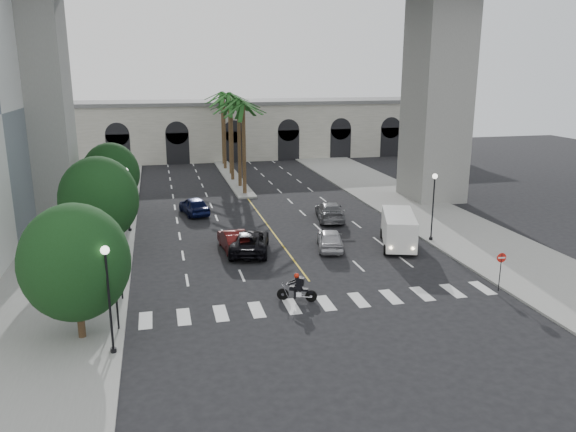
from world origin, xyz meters
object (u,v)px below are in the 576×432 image
Objects in this scene: car_b at (233,240)px; do_not_enter_sign at (501,263)px; lamp_post_right at (433,201)px; traffic_signal_far at (120,260)px; cargo_van at (399,229)px; pedestrian_b at (120,253)px; car_c at (250,241)px; car_d at (330,211)px; pedestrian_a at (90,289)px; car_a at (330,239)px; lamp_post_left_near at (108,291)px; car_e at (194,206)px; traffic_signal_near at (115,285)px; lamp_post_left_far at (127,194)px; motorcycle_rider at (298,288)px.

car_b is 1.94× the size of do_not_enter_sign.
lamp_post_right reaches higher than traffic_signal_far.
cargo_van is 3.36× the size of pedestrian_b.
car_c and car_d have the same top height.
pedestrian_a is at bearing -164.46° from lamp_post_right.
pedestrian_a is (-18.74, -14.82, 0.18)m from car_d.
lamp_post_right is 8.53m from car_a.
traffic_signal_far is 11.14m from car_b.
lamp_post_right is 3.21× the size of pedestrian_a.
pedestrian_a is (-1.62, 6.21, -2.24)m from lamp_post_left_near.
car_b is at bearing -24.88° from car_c.
car_b is 11.49m from car_e.
car_d is (17.02, 18.53, -1.70)m from traffic_signal_near.
lamp_post_left_far reaches higher than pedestrian_a.
car_d is 12.51m from car_e.
pedestrian_a is 0.69× the size of do_not_enter_sign.
car_a is at bearing 113.13° from car_e.
traffic_signal_near is 0.76× the size of car_e.
traffic_signal_far is 0.78× the size of car_b.
traffic_signal_near is 1.96× the size of pedestrian_b.
traffic_signal_near is 0.81× the size of car_a.
traffic_signal_near reaches higher than motorcycle_rider.
do_not_enter_sign is (7.44, -10.16, 0.97)m from car_a.
car_b is at bearing 125.76° from motorcycle_rider.
lamp_post_left_far is 1.12× the size of car_e.
motorcycle_rider is at bearing 77.76° from car_d.
do_not_enter_sign reaches higher than car_a.
traffic_signal_far is at bearing 175.46° from do_not_enter_sign.
pedestrian_b is (-17.41, -8.74, 0.28)m from car_d.
lamp_post_right is 15.77m from motorcycle_rider.
car_c is (8.71, -7.31, -2.41)m from lamp_post_left_far.
lamp_post_left_far reaches higher than motorcycle_rider.
motorcycle_rider reaches higher than car_c.
motorcycle_rider is 0.48× the size of car_a.
traffic_signal_near is 0.66× the size of car_d.
do_not_enter_sign reaches higher than car_c.
motorcycle_rider is at bearing -13.17° from traffic_signal_far.
traffic_signal_far is 1.66× the size of motorcycle_rider.
pedestrian_b reaches higher than car_b.
do_not_enter_sign is at bearing 153.94° from car_c.
traffic_signal_far reaches higher than car_b.
traffic_signal_near is 10.15m from motorcycle_rider.
car_a is at bearing -173.37° from car_c.
traffic_signal_far is at bearing 90.00° from traffic_signal_near.
car_d is 9.04m from cargo_van.
traffic_signal_far is at bearing -89.60° from lamp_post_left_far.
car_c is at bearing -40.03° from lamp_post_left_far.
cargo_van reaches higher than car_b.
lamp_post_left_far is at bearing 143.78° from motorcycle_rider.
traffic_signal_near is at bearing 49.26° from car_a.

